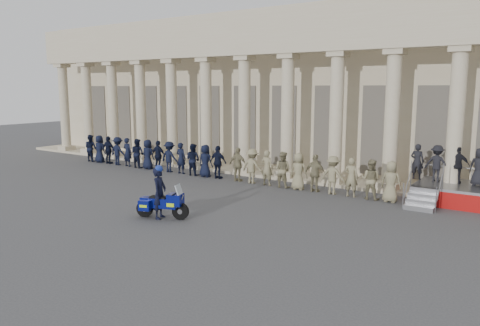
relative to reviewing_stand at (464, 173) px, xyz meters
The scene contains 6 objects.
ground 12.35m from the reviewing_stand, 141.46° to the right, with size 90.00×90.00×0.00m, color #404043.
building 12.39m from the reviewing_stand, 143.59° to the left, with size 40.00×12.50×9.00m.
officer_rank 12.15m from the reviewing_stand, behind, with size 19.78×0.65×1.70m.
reviewing_stand is the anchor object (origin of this frame).
motorcycle 12.04m from the reviewing_stand, 134.88° to the right, with size 1.92×1.12×1.28m.
rider 12.13m from the reviewing_stand, 135.09° to the right, with size 0.65×0.79×1.94m.
Camera 1 is at (12.62, -12.73, 4.66)m, focal length 35.00 mm.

